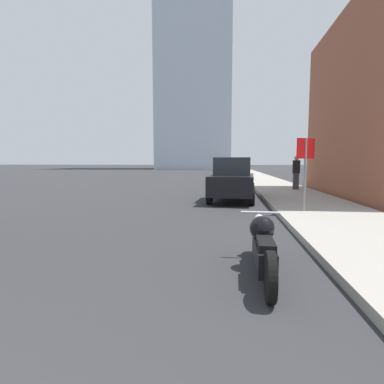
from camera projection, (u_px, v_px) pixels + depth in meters
name	position (u px, v px, depth m)	size (l,w,h in m)	color
sidewalk	(252.00, 174.00, 38.83)	(3.07, 240.00, 0.15)	#9E998E
distant_tower	(196.00, 31.00, 71.66)	(17.25, 17.25, 66.02)	silver
motorcycle	(263.00, 246.00, 4.30)	(0.62, 2.29, 0.81)	black
parked_car_black	(233.00, 180.00, 12.45)	(2.02, 4.21, 1.80)	black
parked_car_silver	(232.00, 172.00, 24.06)	(2.17, 4.68, 1.69)	#BCBCC1
parked_car_white	(233.00, 169.00, 34.56)	(1.98, 4.25, 1.69)	silver
parked_car_blue	(230.00, 167.00, 44.88)	(1.95, 4.36, 1.79)	#1E3899
parked_car_red	(231.00, 166.00, 55.24)	(1.89, 4.15, 1.77)	red
stop_sign	(305.00, 162.00, 8.85)	(0.57, 0.26, 2.16)	slate
pedestrian	(296.00, 172.00, 16.02)	(0.36, 0.26, 1.82)	#38383D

